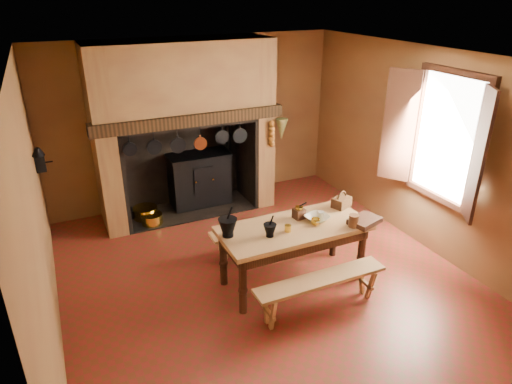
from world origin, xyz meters
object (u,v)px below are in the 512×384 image
iron_range (200,178)px  wicker_basket (341,202)px  mixing_bowl (317,218)px  work_table (294,235)px  bench_front (321,286)px  coffee_grinder (299,213)px

iron_range → wicker_basket: iron_range is taller
mixing_bowl → wicker_basket: (0.51, 0.21, 0.04)m
work_table → bench_front: 0.74m
iron_range → mixing_bowl: bearing=-76.1°
iron_range → mixing_bowl: size_ratio=5.45×
bench_front → wicker_basket: size_ratio=5.64×
iron_range → work_table: iron_range is taller
work_table → iron_range: bearing=97.2°
bench_front → coffee_grinder: bearing=79.3°
mixing_bowl → work_table: bearing=179.6°
bench_front → mixing_bowl: size_ratio=5.55×
work_table → wicker_basket: (0.83, 0.21, 0.20)m
coffee_grinder → wicker_basket: bearing=-4.4°
coffee_grinder → work_table: bearing=-143.0°
iron_range → work_table: (0.34, -2.69, 0.20)m
work_table → coffee_grinder: coffee_grinder is taller
work_table → bench_front: work_table is taller
coffee_grinder → wicker_basket: size_ratio=0.70×
work_table → coffee_grinder: size_ratio=9.20×
work_table → wicker_basket: wicker_basket is taller
iron_range → work_table: 2.72m
bench_front → coffee_grinder: coffee_grinder is taller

